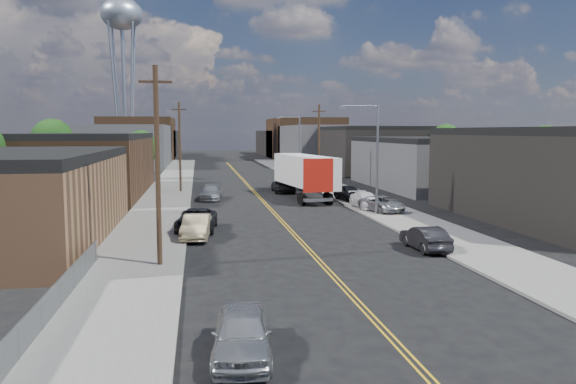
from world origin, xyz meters
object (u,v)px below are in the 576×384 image
object	(u,v)px
water_tower	(122,20)
car_right_lot_c	(349,193)
car_left_a	(242,333)
car_left_c	(196,220)
car_right_oncoming	(425,238)
semi_truck	(302,173)
car_left_d	(211,193)
car_right_lot_a	(382,204)
car_right_lot_b	(366,200)
car_ahead_truck	(283,186)
car_left_b	(196,227)

from	to	relation	value
water_tower	car_right_lot_c	bearing A→B (deg)	-68.33
car_left_a	car_left_c	world-z (taller)	car_left_c
car_left_c	car_right_oncoming	size ratio (longest dim) A/B	1.30
water_tower	semi_truck	distance (m)	80.50
water_tower	semi_truck	size ratio (longest dim) A/B	2.17
car_left_d	car_right_lot_c	world-z (taller)	car_right_lot_c
water_tower	car_right_lot_a	distance (m)	94.16
car_left_d	car_left_a	bearing A→B (deg)	-82.65
car_left_d	car_right_lot_b	size ratio (longest dim) A/B	1.08
car_ahead_truck	water_tower	bearing A→B (deg)	111.26
water_tower	car_right_lot_b	size ratio (longest dim) A/B	8.03
car_left_b	car_right_lot_c	xyz separation A→B (m)	(14.60, 16.71, 0.12)
car_right_oncoming	car_right_lot_c	bearing A→B (deg)	-95.87
semi_truck	car_left_b	world-z (taller)	semi_truck
car_left_b	car_left_c	distance (m)	2.79
car_right_oncoming	car_ahead_truck	world-z (taller)	car_right_oncoming
car_right_oncoming	car_right_lot_b	bearing A→B (deg)	-97.19
water_tower	car_right_lot_b	world-z (taller)	water_tower
water_tower	car_right_oncoming	xyz separation A→B (m)	(28.60, -98.24, -29.95)
semi_truck	car_right_lot_a	bearing A→B (deg)	-79.27
car_right_lot_a	car_right_lot_c	distance (m)	7.82
car_left_c	car_right_lot_b	world-z (taller)	car_left_c
semi_truck	car_left_d	distance (m)	9.79
car_left_d	car_right_oncoming	xyz separation A→B (m)	(11.60, -26.08, -0.02)
car_left_d	car_ahead_truck	world-z (taller)	car_left_d
water_tower	car_right_lot_b	bearing A→B (deg)	-69.65
water_tower	car_right_lot_c	distance (m)	87.03
car_ahead_truck	car_left_b	bearing A→B (deg)	-109.57
semi_truck	car_right_lot_b	size ratio (longest dim) A/B	3.69
car_left_c	car_left_d	xyz separation A→B (m)	(1.40, 17.76, -0.05)
car_left_b	car_right_lot_c	world-z (taller)	car_right_lot_c
car_left_a	car_right_lot_a	bearing A→B (deg)	68.96
car_ahead_truck	car_right_oncoming	bearing A→B (deg)	-83.15
water_tower	car_left_b	distance (m)	98.65
water_tower	car_left_c	distance (m)	96.03
water_tower	car_left_c	world-z (taller)	water_tower
car_right_lot_a	car_right_lot_c	size ratio (longest dim) A/B	1.07
semi_truck	car_left_d	xyz separation A→B (m)	(-9.50, -1.55, -1.77)
water_tower	car_right_lot_c	size ratio (longest dim) A/B	8.54
car_left_b	car_right_lot_b	size ratio (longest dim) A/B	1.01
car_right_lot_a	car_left_c	bearing A→B (deg)	-174.79
car_left_b	car_ahead_truck	distance (m)	27.69
water_tower	car_left_d	xyz separation A→B (m)	(17.00, -72.16, -29.93)
car_right_lot_b	car_left_d	bearing A→B (deg)	140.32
semi_truck	car_left_c	bearing A→B (deg)	-127.02
semi_truck	car_right_lot_a	distance (m)	14.00
car_left_c	car_right_lot_c	distance (m)	20.17
water_tower	car_left_b	bearing A→B (deg)	-80.45
car_left_d	car_right_lot_b	world-z (taller)	car_right_lot_b
car_right_lot_b	car_right_lot_c	size ratio (longest dim) A/B	1.06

